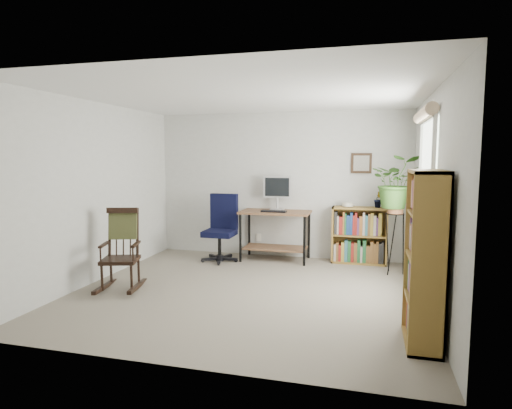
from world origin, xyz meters
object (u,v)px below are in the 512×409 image
(rocking_chair, at_px, (120,249))
(low_bookshelf, at_px, (359,235))
(desk, at_px, (275,236))
(office_chair, at_px, (219,228))
(tall_bookshelf, at_px, (425,258))

(rocking_chair, bearing_deg, low_bookshelf, 19.38)
(desk, xyz_separation_m, low_bookshelf, (1.32, 0.12, 0.05))
(low_bookshelf, bearing_deg, office_chair, -168.80)
(office_chair, xyz_separation_m, low_bookshelf, (2.17, 0.43, -0.10))
(office_chair, xyz_separation_m, rocking_chair, (-0.72, -1.70, -0.03))
(rocking_chair, bearing_deg, tall_bookshelf, -28.63)
(office_chair, distance_m, tall_bookshelf, 3.70)
(desk, distance_m, office_chair, 0.91)
(tall_bookshelf, bearing_deg, rocking_chair, 168.41)
(rocking_chair, bearing_deg, desk, 35.04)
(office_chair, bearing_deg, low_bookshelf, 13.12)
(office_chair, height_order, rocking_chair, office_chair)
(office_chair, height_order, low_bookshelf, office_chair)
(desk, bearing_deg, tall_bookshelf, -54.64)
(desk, xyz_separation_m, rocking_chair, (-1.57, -2.01, 0.12))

